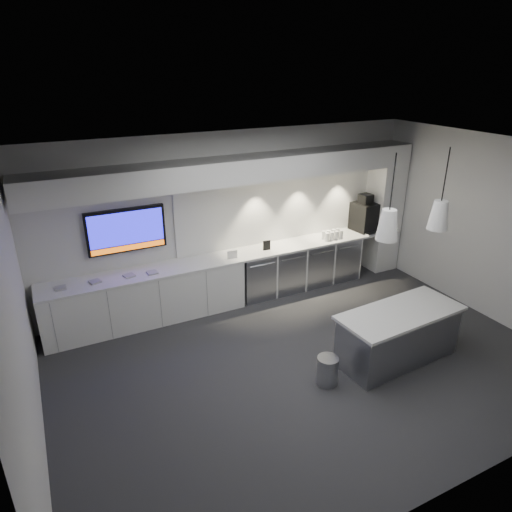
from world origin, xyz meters
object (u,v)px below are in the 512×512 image
island (398,335)px  coffee_machine (364,216)px  bin (327,371)px  wall_tv (126,230)px

island → coffee_machine: (1.48, 2.71, 0.81)m
island → bin: 1.25m
bin → coffee_machine: size_ratio=0.55×
wall_tv → coffee_machine: size_ratio=1.68×
island → bin: bearing=177.4°
wall_tv → island: wall_tv is taller
wall_tv → coffee_machine: bearing=-3.1°
island → bin: island is taller
wall_tv → coffee_machine: (4.62, -0.25, -0.35)m
bin → coffee_machine: bearing=45.2°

